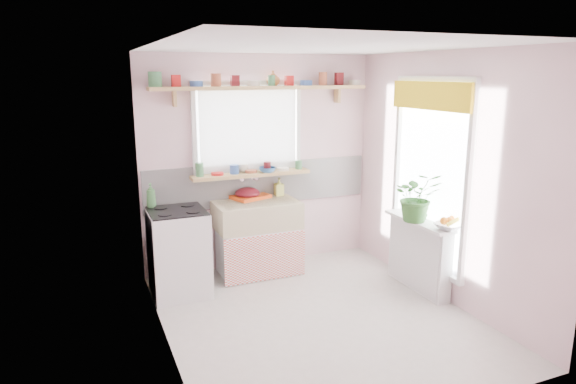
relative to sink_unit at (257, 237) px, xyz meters
name	(u,v)px	position (x,y,z in m)	size (l,w,h in m)	color
room	(339,158)	(0.81, -0.43, 0.94)	(3.20, 3.20, 3.20)	silver
sink_unit	(257,237)	(0.00, 0.00, 0.00)	(0.95, 0.65, 1.11)	white
cooker	(179,252)	(-0.95, -0.24, 0.03)	(0.58, 0.58, 0.93)	white
radiator_ledge	(419,253)	(1.45, -1.09, -0.03)	(0.22, 0.95, 0.78)	white
windowsill	(251,174)	(0.00, 0.19, 0.71)	(1.40, 0.22, 0.04)	tan
pine_shelf	(263,88)	(0.15, 0.18, 1.69)	(2.52, 0.24, 0.04)	tan
shelf_crockery	(259,81)	(0.11, 0.18, 1.76)	(2.47, 0.11, 0.12)	#3F7F4C
sill_crockery	(250,168)	(-0.02, 0.19, 0.78)	(1.35, 0.11, 0.12)	#3F7F4C
dish_tray	(250,197)	(-0.01, 0.21, 0.44)	(0.41, 0.31, 0.04)	#E44C14
colander	(247,193)	(-0.04, 0.21, 0.48)	(0.29, 0.29, 0.13)	maroon
jade_plant	(417,197)	(1.36, -1.12, 0.61)	(0.47, 0.41, 0.53)	#336C2B
fruit_bowl	(449,226)	(1.48, -1.49, 0.38)	(0.27, 0.27, 0.07)	silver
herb_pot	(425,210)	(1.48, -1.10, 0.44)	(0.11, 0.07, 0.20)	#2C6F2E
soap_bottle_sink	(279,187)	(0.35, 0.21, 0.52)	(0.10, 0.10, 0.21)	#C5CD5B
sill_cup	(243,168)	(-0.08, 0.25, 0.78)	(0.12, 0.12, 0.09)	beige
sill_bowl	(267,170)	(0.18, 0.13, 0.76)	(0.20, 0.20, 0.06)	#336BA8
shelf_vase	(273,78)	(0.30, 0.24, 1.79)	(0.16, 0.16, 0.17)	#AC6935
cooker_bottle	(151,195)	(-1.17, -0.03, 0.61)	(0.10, 0.10, 0.26)	#3F7E42
fruit	(450,221)	(1.49, -1.49, 0.43)	(0.20, 0.14, 0.10)	orange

